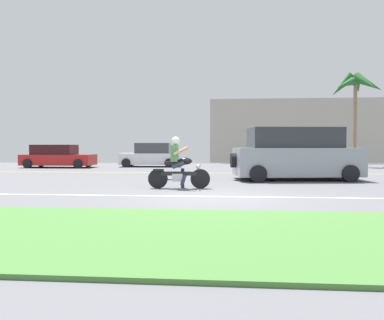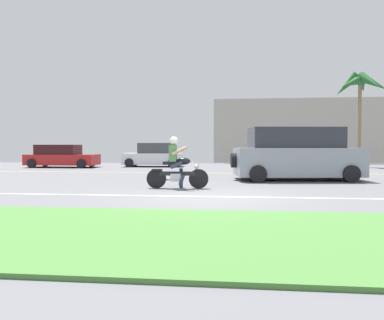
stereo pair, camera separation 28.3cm
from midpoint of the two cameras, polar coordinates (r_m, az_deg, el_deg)
ground at (r=12.47m, az=3.09°, el=-4.05°), size 56.00×30.00×0.04m
grass_median at (r=5.46m, az=1.10°, el=-11.77°), size 56.00×3.80×0.06m
lane_line_near at (r=9.59m, az=2.64°, el=-5.82°), size 50.40×0.12×0.01m
lane_line_far at (r=17.76m, az=3.54°, el=-2.08°), size 50.40×0.12×0.01m
motorcyclist at (r=11.32m, az=-2.88°, el=-1.06°), size 1.97×0.64×1.64m
suv_nearby at (r=14.76m, az=15.53°, el=0.82°), size 5.10×2.68×2.06m
parked_car_0 at (r=23.86m, az=-20.96°, el=0.49°), size 4.37×1.83×1.42m
parked_car_1 at (r=23.39m, az=-6.94°, el=0.71°), size 3.84×2.00×1.53m
palm_tree_0 at (r=25.84m, az=24.39°, el=10.56°), size 3.39×3.35×6.17m
building_far at (r=31.04m, az=16.16°, el=4.35°), size 14.38×4.00×5.04m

